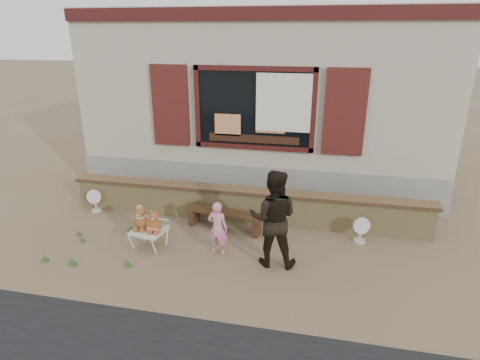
% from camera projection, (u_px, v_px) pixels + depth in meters
% --- Properties ---
extents(ground, '(80.00, 80.00, 0.00)m').
position_uv_depth(ground, '(233.00, 244.00, 7.09)').
color(ground, brown).
rests_on(ground, ground).
extents(shopfront, '(8.04, 5.13, 4.00)m').
position_uv_depth(shopfront, '(271.00, 93.00, 10.49)').
color(shopfront, gray).
rests_on(shopfront, ground).
extents(brick_wall, '(7.10, 0.36, 0.67)m').
position_uv_depth(brick_wall, '(244.00, 204.00, 7.88)').
color(brick_wall, tan).
rests_on(brick_wall, ground).
extents(bench, '(1.51, 0.57, 0.38)m').
position_uv_depth(bench, '(224.00, 216.00, 7.54)').
color(bench, '#342012').
rests_on(bench, ground).
extents(folding_chair, '(0.61, 0.56, 0.33)m').
position_uv_depth(folding_chair, '(149.00, 231.00, 6.91)').
color(folding_chair, beige).
rests_on(folding_chair, ground).
extents(teddy_bear_left, '(0.35, 0.32, 0.43)m').
position_uv_depth(teddy_bear_left, '(141.00, 217.00, 6.87)').
color(teddy_bear_left, brown).
rests_on(teddy_bear_left, folding_chair).
extents(teddy_bear_right, '(0.32, 0.29, 0.39)m').
position_uv_depth(teddy_bear_right, '(155.00, 221.00, 6.78)').
color(teddy_bear_right, brown).
rests_on(teddy_bear_right, folding_chair).
extents(child, '(0.36, 0.26, 0.94)m').
position_uv_depth(child, '(218.00, 228.00, 6.65)').
color(child, pink).
rests_on(child, ground).
extents(adult, '(0.79, 0.63, 1.60)m').
position_uv_depth(adult, '(273.00, 218.00, 6.26)').
color(adult, black).
rests_on(adult, ground).
extents(fan_left, '(0.31, 0.21, 0.49)m').
position_uv_depth(fan_left, '(95.00, 200.00, 8.31)').
color(fan_left, silver).
rests_on(fan_left, ground).
extents(fan_right, '(0.31, 0.20, 0.49)m').
position_uv_depth(fan_right, '(361.00, 230.00, 7.10)').
color(fan_right, silver).
rests_on(fan_right, ground).
extents(grass_tufts, '(2.68, 1.42, 0.12)m').
position_uv_depth(grass_tufts, '(109.00, 244.00, 6.99)').
color(grass_tufts, '#315220').
rests_on(grass_tufts, ground).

